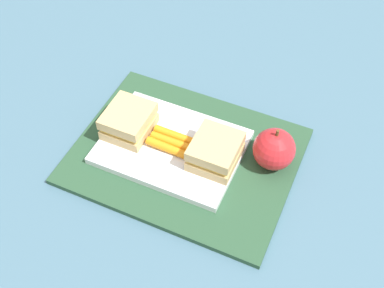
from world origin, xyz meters
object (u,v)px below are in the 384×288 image
(carrot_sticks_bundle, at_px, (172,142))
(sandwich_half_right, at_px, (215,151))
(food_tray, at_px, (171,147))
(apple, at_px, (274,149))
(sandwich_half_left, at_px, (129,121))

(carrot_sticks_bundle, bearing_deg, sandwich_half_right, -0.03)
(food_tray, distance_m, sandwich_half_right, 0.08)
(food_tray, relative_size, carrot_sticks_bundle, 3.01)
(apple, bearing_deg, sandwich_half_right, -153.14)
(carrot_sticks_bundle, bearing_deg, apple, 14.74)
(sandwich_half_left, bearing_deg, apple, 10.00)
(food_tray, xyz_separation_m, sandwich_half_left, (-0.08, 0.00, 0.03))
(sandwich_half_left, bearing_deg, carrot_sticks_bundle, 0.03)
(food_tray, xyz_separation_m, carrot_sticks_bundle, (0.00, 0.00, 0.01))
(food_tray, height_order, sandwich_half_right, sandwich_half_right)
(apple, bearing_deg, sandwich_half_left, -170.00)
(food_tray, relative_size, apple, 2.90)
(sandwich_half_left, height_order, apple, apple)
(food_tray, xyz_separation_m, apple, (0.16, 0.04, 0.03))
(food_tray, distance_m, apple, 0.17)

